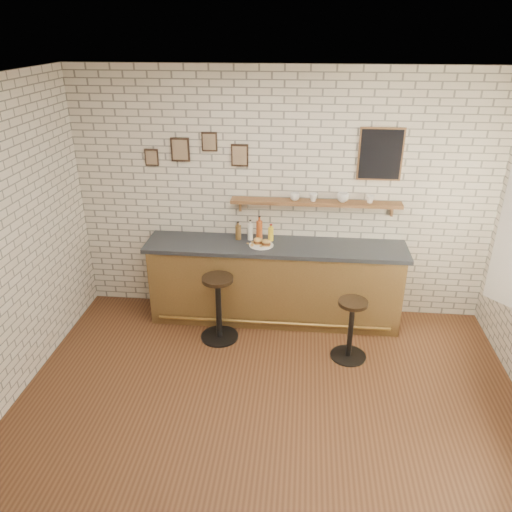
# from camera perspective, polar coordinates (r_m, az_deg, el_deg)

# --- Properties ---
(ground) EXTENTS (5.00, 5.00, 0.00)m
(ground) POSITION_cam_1_polar(r_m,az_deg,el_deg) (5.03, 1.35, -17.37)
(ground) COLOR brown
(ground) RESTS_ON ground
(bar_counter) EXTENTS (3.10, 0.65, 1.01)m
(bar_counter) POSITION_cam_1_polar(r_m,az_deg,el_deg) (6.13, 2.16, -3.00)
(bar_counter) COLOR brown
(bar_counter) RESTS_ON ground
(sandwich_plate) EXTENTS (0.28, 0.28, 0.01)m
(sandwich_plate) POSITION_cam_1_polar(r_m,az_deg,el_deg) (5.88, 0.61, 1.27)
(sandwich_plate) COLOR white
(sandwich_plate) RESTS_ON bar_counter
(ciabatta_sandwich) EXTENTS (0.23, 0.16, 0.07)m
(ciabatta_sandwich) POSITION_cam_1_polar(r_m,az_deg,el_deg) (5.86, 0.71, 1.63)
(ciabatta_sandwich) COLOR tan
(ciabatta_sandwich) RESTS_ON sandwich_plate
(potato_chips) EXTENTS (0.27, 0.18, 0.00)m
(potato_chips) POSITION_cam_1_polar(r_m,az_deg,el_deg) (5.88, 0.35, 1.33)
(potato_chips) COLOR gold
(potato_chips) RESTS_ON sandwich_plate
(bitters_bottle_brown) EXTENTS (0.07, 0.07, 0.23)m
(bitters_bottle_brown) POSITION_cam_1_polar(r_m,az_deg,el_deg) (6.03, -2.04, 2.75)
(bitters_bottle_brown) COLOR brown
(bitters_bottle_brown) RESTS_ON bar_counter
(bitters_bottle_white) EXTENTS (0.07, 0.07, 0.25)m
(bitters_bottle_white) POSITION_cam_1_polar(r_m,az_deg,el_deg) (6.01, -0.65, 2.80)
(bitters_bottle_white) COLOR white
(bitters_bottle_white) RESTS_ON bar_counter
(bitters_bottle_amber) EXTENTS (0.07, 0.07, 0.31)m
(bitters_bottle_amber) POSITION_cam_1_polar(r_m,az_deg,el_deg) (5.99, 0.38, 2.96)
(bitters_bottle_amber) COLOR #A2451A
(bitters_bottle_amber) RESTS_ON bar_counter
(condiment_bottle_yellow) EXTENTS (0.07, 0.07, 0.21)m
(condiment_bottle_yellow) POSITION_cam_1_polar(r_m,az_deg,el_deg) (5.99, 1.70, 2.58)
(condiment_bottle_yellow) COLOR yellow
(condiment_bottle_yellow) RESTS_ON bar_counter
(bar_stool_left) EXTENTS (0.45, 0.45, 0.80)m
(bar_stool_left) POSITION_cam_1_polar(r_m,az_deg,el_deg) (5.80, -4.30, -5.72)
(bar_stool_left) COLOR black
(bar_stool_left) RESTS_ON ground
(bar_stool_right) EXTENTS (0.40, 0.40, 0.72)m
(bar_stool_right) POSITION_cam_1_polar(r_m,az_deg,el_deg) (5.58, 10.78, -8.04)
(bar_stool_right) COLOR black
(bar_stool_right) RESTS_ON ground
(wall_shelf) EXTENTS (2.00, 0.18, 0.18)m
(wall_shelf) POSITION_cam_1_polar(r_m,az_deg,el_deg) (5.92, 6.82, 6.06)
(wall_shelf) COLOR brown
(wall_shelf) RESTS_ON ground
(shelf_cup_a) EXTENTS (0.16, 0.16, 0.09)m
(shelf_cup_a) POSITION_cam_1_polar(r_m,az_deg,el_deg) (5.90, 4.45, 6.77)
(shelf_cup_a) COLOR white
(shelf_cup_a) RESTS_ON wall_shelf
(shelf_cup_b) EXTENTS (0.12, 0.12, 0.09)m
(shelf_cup_b) POSITION_cam_1_polar(r_m,az_deg,el_deg) (5.90, 6.56, 6.68)
(shelf_cup_b) COLOR white
(shelf_cup_b) RESTS_ON wall_shelf
(shelf_cup_c) EXTENTS (0.15, 0.15, 0.11)m
(shelf_cup_c) POSITION_cam_1_polar(r_m,az_deg,el_deg) (5.91, 9.89, 6.60)
(shelf_cup_c) COLOR white
(shelf_cup_c) RESTS_ON wall_shelf
(shelf_cup_d) EXTENTS (0.12, 0.12, 0.09)m
(shelf_cup_d) POSITION_cam_1_polar(r_m,az_deg,el_deg) (5.95, 12.90, 6.34)
(shelf_cup_d) COLOR white
(shelf_cup_d) RESTS_ON wall_shelf
(back_wall_decor) EXTENTS (2.96, 0.02, 0.56)m
(back_wall_decor) POSITION_cam_1_polar(r_m,az_deg,el_deg) (5.84, 5.36, 11.66)
(back_wall_decor) COLOR black
(back_wall_decor) RESTS_ON ground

